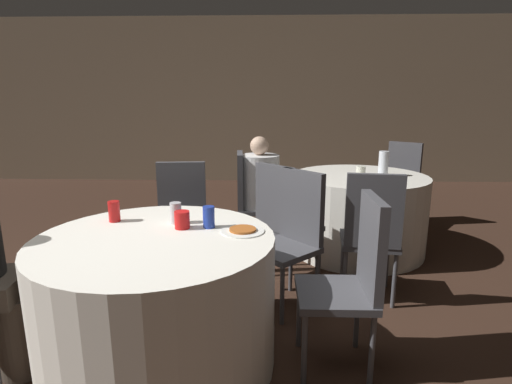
% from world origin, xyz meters
% --- Properties ---
extents(ground_plane, '(16.00, 16.00, 0.00)m').
position_xyz_m(ground_plane, '(0.00, 0.00, 0.00)').
color(ground_plane, '#382319').
extents(wall_back, '(16.00, 0.06, 2.80)m').
position_xyz_m(wall_back, '(0.00, 5.16, 1.40)').
color(wall_back, gray).
rests_on(wall_back, ground_plane).
extents(table_near, '(1.26, 1.26, 0.74)m').
position_xyz_m(table_near, '(0.22, -0.02, 0.37)').
color(table_near, white).
rests_on(table_near, ground_plane).
extents(table_far, '(1.27, 1.27, 0.74)m').
position_xyz_m(table_far, '(1.67, 1.77, 0.37)').
color(table_far, white).
rests_on(table_far, ground_plane).
extents(chair_near_east, '(0.41, 0.40, 0.96)m').
position_xyz_m(chair_near_east, '(1.27, -0.01, 0.56)').
color(chair_near_east, '#47474C').
rests_on(chair_near_east, ground_plane).
extents(chair_near_north, '(0.43, 0.44, 0.96)m').
position_xyz_m(chair_near_north, '(0.12, 1.03, 0.56)').
color(chair_near_north, '#47474C').
rests_on(chair_near_north, ground_plane).
extents(chair_near_northeast, '(0.57, 0.57, 0.96)m').
position_xyz_m(chair_near_northeast, '(0.98, 0.70, 0.56)').
color(chair_near_northeast, '#47474C').
rests_on(chair_near_northeast, ground_plane).
extents(chair_far_northeast, '(0.56, 0.56, 0.96)m').
position_xyz_m(chair_far_northeast, '(2.33, 2.59, 0.56)').
color(chair_far_northeast, '#47474C').
rests_on(chair_far_northeast, ground_plane).
extents(chair_far_west, '(0.43, 0.43, 0.96)m').
position_xyz_m(chair_far_west, '(0.62, 1.69, 0.56)').
color(chair_far_west, '#47474C').
rests_on(chair_far_west, ground_plane).
extents(chair_far_south, '(0.45, 0.45, 0.96)m').
position_xyz_m(chair_far_south, '(1.53, 0.72, 0.56)').
color(chair_far_south, '#47474C').
rests_on(chair_far_south, ground_plane).
extents(chair_far_southwest, '(0.57, 0.57, 0.96)m').
position_xyz_m(chair_far_southwest, '(0.91, 1.03, 0.56)').
color(chair_far_southwest, '#47474C').
rests_on(chair_far_southwest, ground_plane).
extents(person_white_shirt, '(0.53, 0.38, 1.11)m').
position_xyz_m(person_white_shirt, '(0.79, 1.70, 0.58)').
color(person_white_shirt, '#4C4238').
rests_on(person_white_shirt, ground_plane).
extents(pizza_plate_near, '(0.24, 0.24, 0.02)m').
position_xyz_m(pizza_plate_near, '(0.67, 0.09, 0.75)').
color(pizza_plate_near, white).
rests_on(pizza_plate_near, table_near).
extents(soda_can_red, '(0.07, 0.07, 0.12)m').
position_xyz_m(soda_can_red, '(-0.09, 0.25, 0.80)').
color(soda_can_red, red).
rests_on(soda_can_red, table_near).
extents(soda_can_silver, '(0.07, 0.07, 0.12)m').
position_xyz_m(soda_can_silver, '(0.27, 0.23, 0.80)').
color(soda_can_silver, silver).
rests_on(soda_can_silver, table_near).
extents(soda_can_blue, '(0.07, 0.07, 0.12)m').
position_xyz_m(soda_can_blue, '(0.48, 0.15, 0.80)').
color(soda_can_blue, '#1E38A5').
rests_on(soda_can_blue, table_near).
extents(cup_near, '(0.08, 0.08, 0.10)m').
position_xyz_m(cup_near, '(0.33, 0.13, 0.79)').
color(cup_near, red).
rests_on(cup_near, table_near).
extents(bottle_far, '(0.09, 0.09, 0.23)m').
position_xyz_m(bottle_far, '(1.88, 1.74, 0.86)').
color(bottle_far, silver).
rests_on(bottle_far, table_far).
extents(cup_far, '(0.09, 0.09, 0.09)m').
position_xyz_m(cup_far, '(1.68, 1.77, 0.78)').
color(cup_far, silver).
rests_on(cup_far, table_far).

